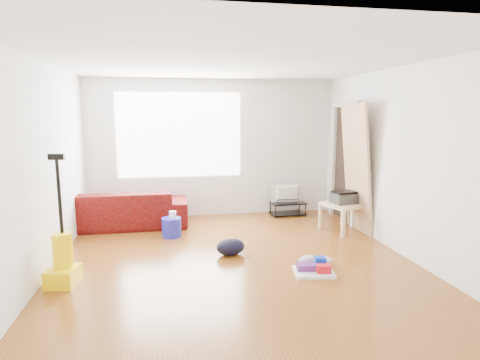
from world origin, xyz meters
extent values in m
cube|color=brown|center=(0.00, 0.00, 0.00)|extent=(4.50, 5.00, 0.01)
cube|color=silver|center=(0.00, 0.00, 2.50)|extent=(4.50, 5.00, 0.01)
cube|color=silver|center=(0.00, 2.50, 1.25)|extent=(4.50, 0.01, 2.50)
cube|color=silver|center=(0.00, -2.50, 1.25)|extent=(4.50, 0.01, 2.50)
cube|color=silver|center=(-2.25, 0.00, 1.25)|extent=(0.01, 5.00, 2.50)
cube|color=silver|center=(2.25, 0.00, 1.25)|extent=(0.01, 5.00, 2.50)
cube|color=white|center=(-0.60, 2.48, 1.50)|extent=(2.20, 0.01, 1.50)
cube|color=silver|center=(2.21, 1.25, 1.00)|extent=(0.06, 0.08, 2.00)
cube|color=silver|center=(2.21, 2.15, 1.00)|extent=(0.06, 0.08, 2.00)
cube|color=silver|center=(2.21, 1.70, 2.04)|extent=(0.06, 0.98, 0.08)
cube|color=black|center=(2.24, 1.70, 1.00)|extent=(0.01, 0.86, 1.98)
imported|color=#360001|center=(-1.59, 1.95, 0.00)|extent=(2.13, 0.83, 0.62)
cube|color=black|center=(1.37, 2.22, 0.03)|extent=(0.67, 0.41, 0.02)
cube|color=black|center=(1.37, 2.22, 0.23)|extent=(0.67, 0.41, 0.02)
cylinder|color=black|center=(1.09, 2.05, 0.12)|extent=(0.02, 0.02, 0.24)
cylinder|color=black|center=(1.07, 2.36, 0.12)|extent=(0.02, 0.02, 0.24)
cylinder|color=black|center=(1.67, 2.08, 0.12)|extent=(0.02, 0.02, 0.24)
cylinder|color=black|center=(1.65, 2.39, 0.12)|extent=(0.02, 0.02, 0.24)
imported|color=black|center=(1.37, 2.22, 0.42)|extent=(0.61, 0.08, 0.35)
cube|color=tan|center=(1.95, 1.07, 0.43)|extent=(0.73, 0.73, 0.05)
cube|color=tan|center=(1.80, 0.74, 0.20)|extent=(0.05, 0.05, 0.41)
cube|color=tan|center=(1.62, 1.22, 0.20)|extent=(0.05, 0.05, 0.41)
cube|color=tan|center=(2.28, 0.92, 0.20)|extent=(0.05, 0.05, 0.41)
cube|color=tan|center=(2.10, 1.40, 0.20)|extent=(0.05, 0.05, 0.41)
cube|color=#2E2E2F|center=(1.95, 1.07, 0.54)|extent=(0.42, 0.35, 0.16)
cube|color=black|center=(1.95, 1.07, 0.64)|extent=(0.38, 0.31, 0.04)
cylinder|color=#1E22B8|center=(-0.79, 1.24, 0.00)|extent=(0.32, 0.32, 0.30)
cylinder|color=white|center=(-0.77, 1.26, 0.20)|extent=(0.11, 0.11, 0.10)
cube|color=white|center=(0.86, -0.54, 0.02)|extent=(0.51, 0.43, 0.04)
cube|color=red|center=(0.95, -0.61, 0.08)|extent=(0.18, 0.13, 0.09)
cube|color=#532066|center=(0.76, -0.50, 0.07)|extent=(0.22, 0.17, 0.07)
cube|color=#0B2DC7|center=(0.96, -0.45, 0.10)|extent=(0.14, 0.13, 0.13)
ellipsoid|color=black|center=(-0.02, 0.28, 0.00)|extent=(0.47, 0.42, 0.22)
ellipsoid|color=silver|center=(0.89, -0.21, 0.05)|extent=(0.27, 0.19, 0.10)
ellipsoid|color=silver|center=(1.07, -0.27, 0.05)|extent=(0.27, 0.17, 0.10)
cube|color=#FFD900|center=(-2.00, -0.35, 0.10)|extent=(0.36, 0.40, 0.20)
cylinder|color=#FFD900|center=(-2.00, -0.29, 0.39)|extent=(0.22, 0.22, 0.38)
cylinder|color=black|center=(-2.00, -0.26, 0.98)|extent=(0.04, 0.04, 0.81)
cube|color=black|center=(-2.00, -0.26, 1.42)|extent=(0.18, 0.07, 0.07)
cube|color=tan|center=(2.13, 1.04, 0.00)|extent=(0.26, 0.82, 2.05)
camera|label=1|loc=(-0.81, -4.84, 1.88)|focal=30.00mm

